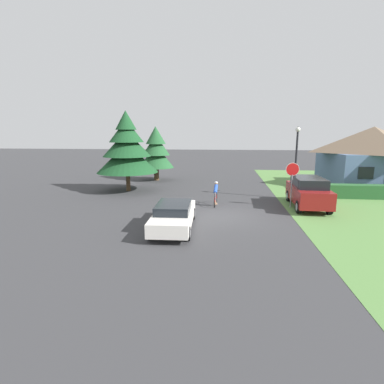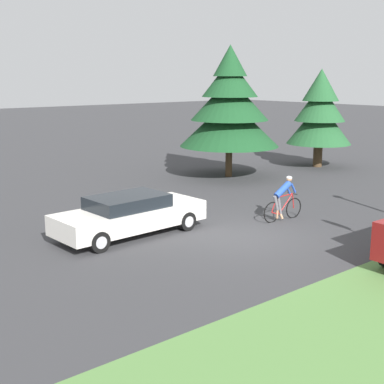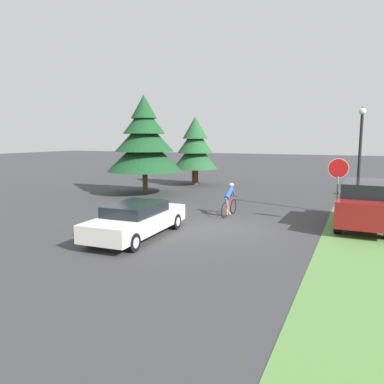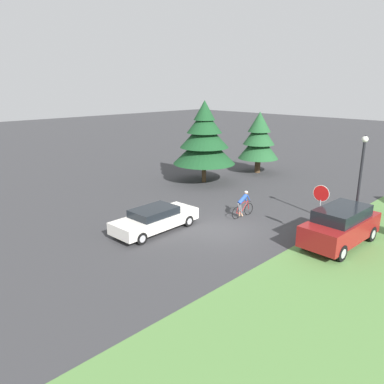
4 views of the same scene
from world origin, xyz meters
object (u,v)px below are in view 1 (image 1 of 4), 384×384
parked_suv_right (308,192)px  stop_sign (292,175)px  street_lamp (296,155)px  cottage_house (371,156)px  conifer_tall_near (127,149)px  sedan_left_lane (174,215)px  conifer_tall_far (156,150)px  cyclist (216,194)px

parked_suv_right → stop_sign: (-1.04, -0.14, 1.02)m
stop_sign → street_lamp: 2.87m
cottage_house → street_lamp: cottage_house is taller
parked_suv_right → conifer_tall_near: size_ratio=0.75×
street_lamp → parked_suv_right: bearing=-83.1°
stop_sign → conifer_tall_near: 12.47m
cottage_house → sedan_left_lane: cottage_house is taller
street_lamp → cottage_house: bearing=38.0°
conifer_tall_far → cyclist: bearing=-58.4°
conifer_tall_near → conifer_tall_far: conifer_tall_near is taller
parked_suv_right → conifer_tall_far: size_ratio=0.90×
sedan_left_lane → conifer_tall_far: bearing=13.7°
cottage_house → cyclist: (-12.88, -8.43, -1.90)m
conifer_tall_near → cottage_house: bearing=12.0°
cottage_house → street_lamp: size_ratio=1.56×
cottage_house → street_lamp: (-7.52, -5.88, 0.42)m
conifer_tall_far → parked_suv_right: bearing=-39.7°
sedan_left_lane → street_lamp: 10.65m
parked_suv_right → stop_sign: stop_sign is taller
sedan_left_lane → cottage_house: bearing=-50.0°
parked_suv_right → conifer_tall_far: bearing=51.8°
cottage_house → conifer_tall_far: conifer_tall_far is taller
parked_suv_right → conifer_tall_near: 13.54m
cyclist → parked_suv_right: 5.65m
sedan_left_lane → conifer_tall_far: 15.55m
street_lamp → conifer_tall_near: 12.52m
stop_sign → conifer_tall_far: 14.56m
stop_sign → conifer_tall_far: conifer_tall_far is taller
parked_suv_right → street_lamp: bearing=8.4°
cyclist → conifer_tall_near: (-7.05, 4.21, 2.59)m
cottage_house → parked_suv_right: bearing=-132.0°
conifer_tall_near → parked_suv_right: bearing=-17.8°
cottage_house → parked_suv_right: cottage_house is taller
conifer_tall_far → street_lamp: bearing=-32.6°
cottage_house → conifer_tall_far: size_ratio=1.50×
cottage_house → conifer_tall_near: bearing=-168.9°
sedan_left_lane → conifer_tall_far: conifer_tall_far is taller
cyclist → stop_sign: (4.61, -0.01, 1.26)m
sedan_left_lane → street_lamp: street_lamp is taller
cyclist → conifer_tall_far: bearing=35.4°
sedan_left_lane → stop_sign: stop_sign is taller
cottage_house → conifer_tall_near: conifer_tall_near is taller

